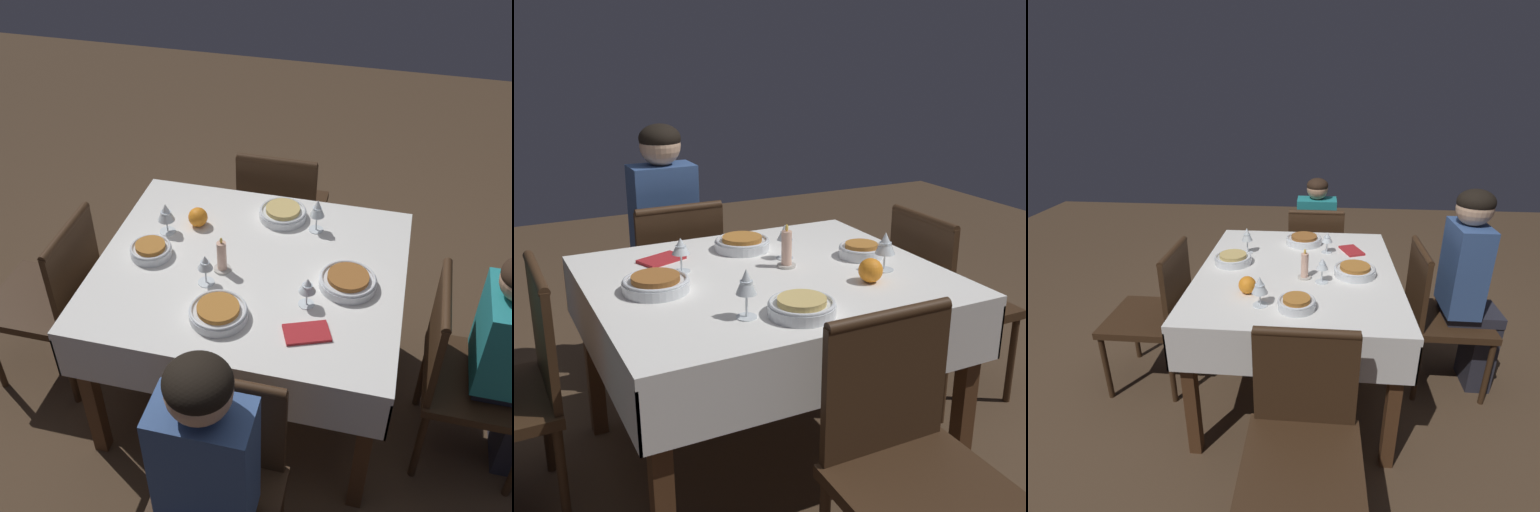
# 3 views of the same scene
# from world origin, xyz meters

# --- Properties ---
(ground_plane) EXTENTS (8.00, 8.00, 0.00)m
(ground_plane) POSITION_xyz_m (0.00, 0.00, 0.00)
(ground_plane) COLOR #4C3826
(dining_table) EXTENTS (1.25, 1.08, 0.77)m
(dining_table) POSITION_xyz_m (0.00, 0.00, 0.68)
(dining_table) COLOR white
(dining_table) RESTS_ON ground_plane
(chair_south) EXTENTS (0.44, 0.44, 0.89)m
(chair_south) POSITION_xyz_m (0.09, -0.82, 0.50)
(chair_south) COLOR #382314
(chair_south) RESTS_ON ground_plane
(chair_east) EXTENTS (0.44, 0.44, 0.89)m
(chair_east) POSITION_xyz_m (0.90, -0.09, 0.50)
(chair_east) COLOR #382314
(chair_east) RESTS_ON ground_plane
(chair_west) EXTENTS (0.44, 0.44, 0.89)m
(chair_west) POSITION_xyz_m (-0.90, -0.07, 0.50)
(chair_west) COLOR #382314
(chair_west) RESTS_ON ground_plane
(chair_north) EXTENTS (0.44, 0.44, 0.89)m
(chair_north) POSITION_xyz_m (-0.04, 0.82, 0.50)
(chair_north) COLOR #382314
(chair_north) RESTS_ON ground_plane
(person_adult_denim) EXTENTS (0.30, 0.34, 1.21)m
(person_adult_denim) POSITION_xyz_m (0.09, -0.97, 0.69)
(person_adult_denim) COLOR #282833
(person_adult_denim) RESTS_ON ground_plane
(person_child_teal) EXTENTS (0.33, 0.30, 1.07)m
(person_child_teal) POSITION_xyz_m (1.07, -0.09, 0.59)
(person_child_teal) COLOR #282833
(person_child_teal) RESTS_ON ground_plane
(bowl_south) EXTENTS (0.22, 0.22, 0.06)m
(bowl_south) POSITION_xyz_m (-0.04, -0.31, 0.80)
(bowl_south) COLOR silver
(bowl_south) RESTS_ON dining_table
(wine_glass_south) EXTENTS (0.07, 0.07, 0.14)m
(wine_glass_south) POSITION_xyz_m (-0.15, -0.13, 0.87)
(wine_glass_south) COLOR white
(wine_glass_south) RESTS_ON dining_table
(bowl_east) EXTENTS (0.23, 0.23, 0.06)m
(bowl_east) POSITION_xyz_m (0.40, -0.02, 0.80)
(bowl_east) COLOR silver
(bowl_east) RESTS_ON dining_table
(wine_glass_east) EXTENTS (0.07, 0.07, 0.13)m
(wine_glass_east) POSITION_xyz_m (0.26, -0.16, 0.86)
(wine_glass_east) COLOR white
(wine_glass_east) RESTS_ON dining_table
(bowl_west) EXTENTS (0.17, 0.17, 0.06)m
(bowl_west) POSITION_xyz_m (-0.42, -0.02, 0.80)
(bowl_west) COLOR silver
(bowl_west) RESTS_ON dining_table
(wine_glass_west) EXTENTS (0.07, 0.07, 0.15)m
(wine_glass_west) POSITION_xyz_m (-0.41, 0.15, 0.87)
(wine_glass_west) COLOR white
(wine_glass_west) RESTS_ON dining_table
(bowl_north) EXTENTS (0.21, 0.21, 0.06)m
(bowl_north) POSITION_xyz_m (0.06, 0.37, 0.80)
(bowl_north) COLOR silver
(bowl_north) RESTS_ON dining_table
(wine_glass_north) EXTENTS (0.07, 0.07, 0.16)m
(wine_glass_north) POSITION_xyz_m (0.22, 0.32, 0.88)
(wine_glass_north) COLOR white
(wine_glass_north) RESTS_ON dining_table
(candle_centerpiece) EXTENTS (0.07, 0.07, 0.16)m
(candle_centerpiece) POSITION_xyz_m (-0.11, -0.04, 0.83)
(candle_centerpiece) COLOR beige
(candle_centerpiece) RESTS_ON dining_table
(orange_fruit) EXTENTS (0.09, 0.09, 0.09)m
(orange_fruit) POSITION_xyz_m (-0.29, 0.23, 0.81)
(orange_fruit) COLOR orange
(orange_fruit) RESTS_ON dining_table
(napkin_red_folded) EXTENTS (0.19, 0.16, 0.01)m
(napkin_red_folded) POSITION_xyz_m (0.29, -0.32, 0.77)
(napkin_red_folded) COLOR #AD2328
(napkin_red_folded) RESTS_ON dining_table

